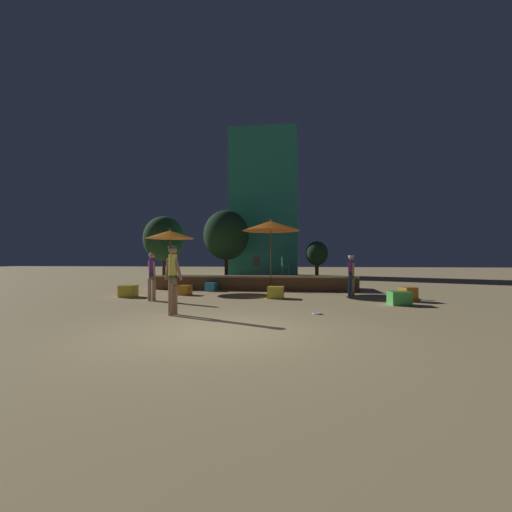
{
  "coord_description": "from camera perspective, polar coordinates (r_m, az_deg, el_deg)",
  "views": [
    {
      "loc": [
        1.69,
        -6.77,
        1.47
      ],
      "look_at": [
        0.0,
        5.38,
        1.59
      ],
      "focal_mm": 24.0,
      "sensor_mm": 36.0,
      "label": 1
    }
  ],
  "objects": [
    {
      "name": "distant_building",
      "position": [
        32.2,
        1.45,
        8.66
      ],
      "size": [
        6.14,
        3.99,
        13.26
      ],
      "color": "teal",
      "rests_on": "ground"
    },
    {
      "name": "cube_seat_2",
      "position": [
        16.0,
        -7.44,
        -5.12
      ],
      "size": [
        0.53,
        0.53,
        0.4
      ],
      "rotation": [
        0.0,
        0.0,
        -0.13
      ],
      "color": "#2D9EDB",
      "rests_on": "ground"
    },
    {
      "name": "cube_seat_4",
      "position": [
        12.01,
        22.76,
        -6.5
      ],
      "size": [
        0.67,
        0.67,
        0.44
      ],
      "rotation": [
        0.0,
        0.0,
        0.1
      ],
      "color": "#4CC651",
      "rests_on": "ground"
    },
    {
      "name": "bistro_chair_1",
      "position": [
        16.51,
        4.67,
        -1.35
      ],
      "size": [
        0.42,
        0.41,
        0.9
      ],
      "rotation": [
        0.0,
        0.0,
        1.77
      ],
      "color": "#1E4C47",
      "rests_on": "wooden_deck"
    },
    {
      "name": "background_tree_1",
      "position": [
        26.63,
        10.1,
        0.4
      ],
      "size": [
        1.69,
        1.69,
        2.87
      ],
      "color": "#3D2B1C",
      "rests_on": "ground"
    },
    {
      "name": "patio_umbrella_1",
      "position": [
        16.69,
        -14.12,
        3.48
      ],
      "size": [
        2.26,
        2.26,
        2.92
      ],
      "color": "brown",
      "rests_on": "ground"
    },
    {
      "name": "cube_seat_5",
      "position": [
        14.31,
        -20.51,
        -5.5
      ],
      "size": [
        0.6,
        0.6,
        0.46
      ],
      "rotation": [
        0.0,
        0.0,
        0.04
      ],
      "color": "yellow",
      "rests_on": "ground"
    },
    {
      "name": "background_tree_2",
      "position": [
        31.3,
        -15.09,
        2.81
      ],
      "size": [
        3.59,
        3.59,
        5.28
      ],
      "color": "#3D2B1C",
      "rests_on": "ground"
    },
    {
      "name": "person_1",
      "position": [
        14.33,
        15.58,
        -2.8
      ],
      "size": [
        0.28,
        0.43,
        1.64
      ],
      "rotation": [
        0.0,
        0.0,
        0.4
      ],
      "color": "#2D4C7F",
      "rests_on": "ground"
    },
    {
      "name": "person_2",
      "position": [
        12.7,
        -16.98,
        -2.98
      ],
      "size": [
        0.43,
        0.37,
        1.71
      ],
      "rotation": [
        0.0,
        0.0,
        0.9
      ],
      "color": "tan",
      "rests_on": "ground"
    },
    {
      "name": "bistro_chair_0",
      "position": [
        16.55,
        0.18,
        -1.35
      ],
      "size": [
        0.44,
        0.44,
        0.9
      ],
      "rotation": [
        0.0,
        0.0,
        2.8
      ],
      "color": "#2D3338",
      "rests_on": "wooden_deck"
    },
    {
      "name": "patio_umbrella_0",
      "position": [
        15.82,
        2.5,
        5.02
      ],
      "size": [
        2.67,
        2.67,
        3.32
      ],
      "color": "brown",
      "rests_on": "ground"
    },
    {
      "name": "cube_seat_1",
      "position": [
        13.15,
        24.01,
        -5.85
      ],
      "size": [
        0.61,
        0.61,
        0.49
      ],
      "rotation": [
        0.0,
        0.0,
        0.37
      ],
      "color": "orange",
      "rests_on": "ground"
    },
    {
      "name": "ground_plane",
      "position": [
        7.13,
        -6.1,
        -12.44
      ],
      "size": [
        120.0,
        120.0,
        0.0
      ],
      "primitive_type": "plane",
      "color": "tan"
    },
    {
      "name": "frisbee_disc",
      "position": [
        9.44,
        10.15,
        -9.4
      ],
      "size": [
        0.25,
        0.25,
        0.03
      ],
      "color": "white",
      "rests_on": "ground"
    },
    {
      "name": "cube_seat_0",
      "position": [
        14.48,
        -11.77,
        -5.58
      ],
      "size": [
        0.52,
        0.52,
        0.4
      ],
      "rotation": [
        0.0,
        0.0,
        -0.11
      ],
      "color": "orange",
      "rests_on": "ground"
    },
    {
      "name": "wooden_deck",
      "position": [
        17.18,
        0.1,
        -4.43
      ],
      "size": [
        9.62,
        2.49,
        0.7
      ],
      "color": "brown",
      "rests_on": "ground"
    },
    {
      "name": "cube_seat_3",
      "position": [
        12.99,
        3.31,
        -6.08
      ],
      "size": [
        0.6,
        0.6,
        0.44
      ],
      "rotation": [
        0.0,
        0.0,
        -0.02
      ],
      "color": "yellow",
      "rests_on": "ground"
    },
    {
      "name": "background_tree_0",
      "position": [
        27.7,
        -4.97,
        3.49
      ],
      "size": [
        3.65,
        3.65,
        5.45
      ],
      "color": "#3D2B1C",
      "rests_on": "ground"
    },
    {
      "name": "person_0",
      "position": [
        9.3,
        -13.69,
        -3.09
      ],
      "size": [
        0.55,
        0.3,
        1.83
      ],
      "rotation": [
        0.0,
        0.0,
        4.42
      ],
      "color": "#997051",
      "rests_on": "ground"
    }
  ]
}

